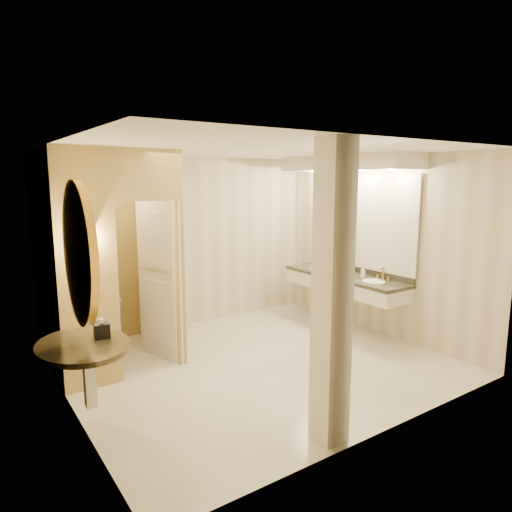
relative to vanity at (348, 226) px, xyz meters
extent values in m
plane|color=beige|center=(-1.98, -0.40, -1.63)|extent=(4.50, 4.50, 0.00)
plane|color=white|center=(-1.98, -0.40, 1.07)|extent=(4.50, 4.50, 0.00)
cube|color=beige|center=(-1.98, 1.60, -0.28)|extent=(4.50, 0.02, 2.70)
cube|color=beige|center=(-1.98, -2.40, -0.28)|extent=(4.50, 0.02, 2.70)
cube|color=beige|center=(-4.23, -0.40, -0.28)|extent=(0.02, 4.00, 2.70)
cube|color=beige|center=(0.27, -0.40, -0.28)|extent=(0.02, 4.00, 2.70)
cube|color=tan|center=(-2.78, 0.85, -0.28)|extent=(0.10, 1.50, 2.70)
cube|color=tan|center=(-3.90, 0.10, -0.28)|extent=(0.65, 0.10, 2.70)
cube|color=tan|center=(-3.18, 0.10, 0.77)|extent=(0.80, 0.10, 0.60)
cube|color=silver|center=(-2.91, 0.48, -0.58)|extent=(0.30, 0.77, 2.10)
cylinder|color=#CE8E42|center=(-3.90, 0.03, -0.08)|extent=(0.03, 0.03, 0.30)
cone|color=silver|center=(-3.90, 0.03, 0.12)|extent=(0.14, 0.14, 0.14)
cube|color=silver|center=(-0.03, 0.00, -0.90)|extent=(0.60, 2.16, 0.24)
cube|color=black|center=(-0.03, 0.00, -0.78)|extent=(0.64, 2.20, 0.05)
cube|color=black|center=(0.25, 0.00, -0.71)|extent=(0.03, 2.16, 0.10)
ellipsoid|color=white|center=(-0.03, -0.59, -0.80)|extent=(0.40, 0.44, 0.15)
cylinder|color=#CE8E42|center=(0.17, -0.59, -0.67)|extent=(0.03, 0.03, 0.22)
ellipsoid|color=white|center=(-0.03, 0.59, -0.80)|extent=(0.40, 0.44, 0.15)
cylinder|color=#CE8E42|center=(0.17, 0.59, -0.67)|extent=(0.03, 0.03, 0.22)
cube|color=white|center=(0.25, 0.00, 0.07)|extent=(0.03, 2.16, 1.40)
cube|color=silver|center=(-0.03, 0.00, 0.96)|extent=(0.75, 2.36, 0.22)
cylinder|color=black|center=(-4.21, -0.83, -0.78)|extent=(1.01, 1.01, 0.05)
cube|color=silver|center=(-4.17, -0.83, -1.08)|extent=(0.10, 0.10, 0.60)
cylinder|color=#ECBC45|center=(-4.19, -0.83, 0.07)|extent=(0.07, 1.01, 1.01)
cylinder|color=white|center=(-4.15, -0.83, 0.07)|extent=(0.02, 0.81, 0.81)
cube|color=silver|center=(-2.43, -2.20, -0.28)|extent=(0.26, 0.26, 2.70)
cube|color=black|center=(-4.02, -0.78, -0.68)|extent=(0.16, 0.16, 0.14)
imported|color=white|center=(-3.64, 1.13, -1.21)|extent=(0.64, 0.90, 0.83)
imported|color=beige|center=(-0.03, 0.38, -0.68)|extent=(0.08, 0.08, 0.15)
imported|color=silver|center=(-0.03, -0.08, -0.70)|extent=(0.10, 0.10, 0.11)
imported|color=#C6B28C|center=(-0.01, -0.35, -0.66)|extent=(0.09, 0.09, 0.19)
camera|label=1|loc=(-5.14, -4.99, 0.72)|focal=32.00mm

